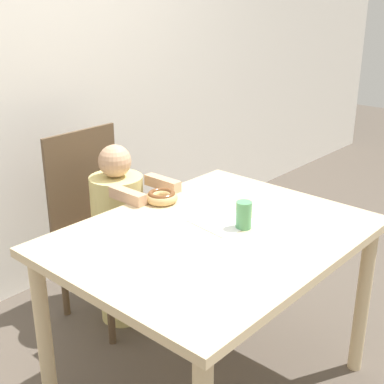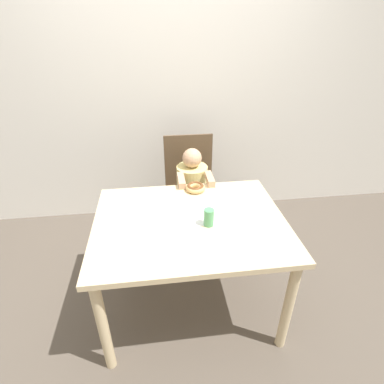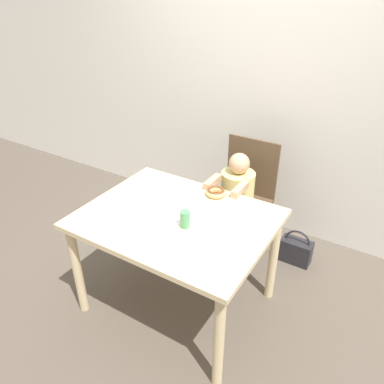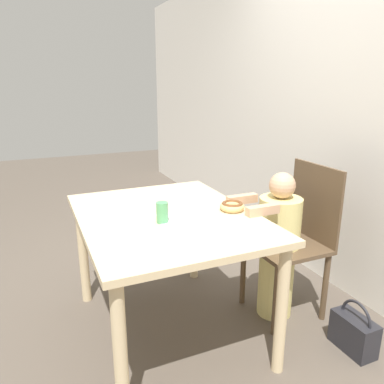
# 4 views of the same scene
# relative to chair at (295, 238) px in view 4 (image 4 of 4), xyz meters

# --- Properties ---
(ground_plane) EXTENTS (12.00, 12.00, 0.00)m
(ground_plane) POSITION_rel_chair_xyz_m (-0.10, -0.81, -0.50)
(ground_plane) COLOR brown
(wall_back) EXTENTS (8.00, 0.05, 2.50)m
(wall_back) POSITION_rel_chair_xyz_m (-0.10, 0.51, 0.75)
(wall_back) COLOR silver
(wall_back) RESTS_ON ground_plane
(dining_table) EXTENTS (1.18, 0.92, 0.74)m
(dining_table) POSITION_rel_chair_xyz_m (-0.10, -0.81, 0.15)
(dining_table) COLOR beige
(dining_table) RESTS_ON ground_plane
(chair) EXTENTS (0.43, 0.43, 0.96)m
(chair) POSITION_rel_chair_xyz_m (0.00, 0.00, 0.00)
(chair) COLOR brown
(chair) RESTS_ON ground_plane
(child_figure) EXTENTS (0.27, 0.43, 0.93)m
(child_figure) POSITION_rel_chair_xyz_m (-0.00, -0.13, -0.04)
(child_figure) COLOR #E0D17F
(child_figure) RESTS_ON ground_plane
(donut) EXTENTS (0.14, 0.14, 0.05)m
(donut) POSITION_rel_chair_xyz_m (-0.02, -0.45, 0.27)
(donut) COLOR #DBB270
(donut) RESTS_ON dining_table
(napkin) EXTENTS (0.24, 0.24, 0.00)m
(napkin) POSITION_rel_chair_xyz_m (-0.00, -0.78, 0.24)
(napkin) COLOR white
(napkin) RESTS_ON dining_table
(handbag) EXTENTS (0.25, 0.13, 0.30)m
(handbag) POSITION_rel_chair_xyz_m (0.47, 0.07, -0.39)
(handbag) COLOR #232328
(handbag) RESTS_ON ground_plane
(cup) EXTENTS (0.06, 0.06, 0.11)m
(cup) POSITION_rel_chair_xyz_m (0.00, -0.87, 0.30)
(cup) COLOR #519E66
(cup) RESTS_ON dining_table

